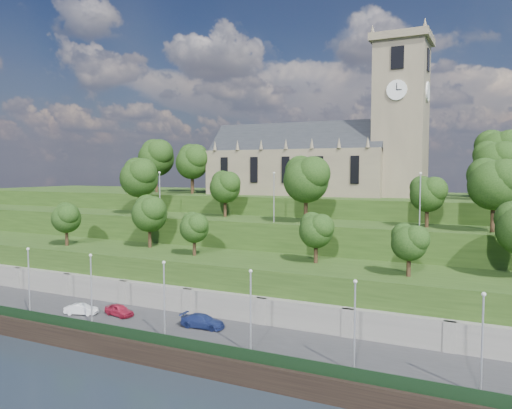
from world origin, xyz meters
The scene contains 17 objects.
ground centered at (0.00, 0.00, 0.00)m, with size 320.00×320.00×0.00m, color #1B232B.
promenade centered at (0.00, 6.00, 1.00)m, with size 160.00×12.00×2.00m, color #2D2D30.
quay_wall centered at (0.00, -0.05, 1.10)m, with size 160.00×0.50×2.20m, color black.
fence centered at (0.00, 0.60, 2.60)m, with size 160.00×0.10×1.20m, color black.
retaining_wall centered at (0.00, 11.97, 2.50)m, with size 160.00×2.10×5.00m.
embankment_lower centered at (0.00, 18.00, 4.00)m, with size 160.00×12.00×8.00m, color #233D14.
embankment_upper centered at (0.00, 29.00, 6.00)m, with size 160.00×10.00×12.00m, color #233D14.
hilltop centered at (0.00, 50.00, 7.50)m, with size 160.00×32.00×15.00m, color #233D14.
church centered at (0.79, 45.98, 22.52)m, with size 38.60×12.35×27.60m.
trees_lower centered at (2.66, 18.60, 12.86)m, with size 66.71×8.95×8.22m.
trees_upper centered at (1.23, 27.85, 18.04)m, with size 60.87×8.67×9.60m.
trees_hilltop centered at (-2.06, 44.93, 21.73)m, with size 72.56×16.73×10.99m.
lamp_posts_promenade centered at (-2.00, 2.50, 6.69)m, with size 60.36×0.36×8.16m.
lamp_posts_upper centered at (0.00, 26.00, 16.20)m, with size 40.36×0.36×7.21m.
car_left centered at (-11.74, 6.68, 2.69)m, with size 1.63×4.06×1.38m, color maroon.
car_middle centered at (-16.23, 5.09, 2.65)m, with size 1.37×3.92×1.29m, color silver.
car_right centered at (-0.32, 7.21, 2.73)m, with size 2.06×5.06×1.47m, color navy.
Camera 1 is at (28.71, -38.99, 19.53)m, focal length 35.00 mm.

